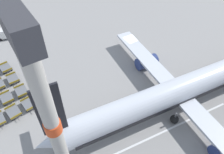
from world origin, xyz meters
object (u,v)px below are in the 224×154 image
Objects in this scene: baggage_dolly_row_mid_a_col_d at (14,112)px; baggage_dolly_row_mid_b_col_a at (5,68)px; service_van at (7,33)px; baggage_dolly_row_mid_a_col_c at (7,98)px; airplane at (185,88)px; baggage_dolly_row_mid_b_col_b at (13,79)px; baggage_dolly_row_mid_b_col_c at (21,91)px; baggage_dolly_row_mid_b_col_d at (29,104)px.

baggage_dolly_row_mid_b_col_a is at bearing 172.11° from baggage_dolly_row_mid_a_col_d.
baggage_dolly_row_mid_a_col_d is at bearing -12.39° from service_van.
service_van reaches higher than baggage_dolly_row_mid_a_col_d.
baggage_dolly_row_mid_a_col_c is 0.99× the size of baggage_dolly_row_mid_a_col_d.
baggage_dolly_row_mid_b_col_a is at bearing -136.44° from airplane.
baggage_dolly_row_mid_b_col_a is at bearing -174.44° from baggage_dolly_row_mid_b_col_b.
airplane is at bearing 62.77° from baggage_dolly_row_mid_a_col_d.
baggage_dolly_row_mid_b_col_b is at bearing -173.87° from baggage_dolly_row_mid_b_col_c.
baggage_dolly_row_mid_b_col_b is at bearing 165.62° from baggage_dolly_row_mid_a_col_d.
baggage_dolly_row_mid_a_col_d is 1.02× the size of baggage_dolly_row_mid_b_col_c.
service_van reaches higher than baggage_dolly_row_mid_b_col_b.
baggage_dolly_row_mid_b_col_b and baggage_dolly_row_mid_b_col_c have the same top height.
airplane is at bearing 53.49° from baggage_dolly_row_mid_b_col_c.
airplane reaches higher than baggage_dolly_row_mid_a_col_c.
baggage_dolly_row_mid_a_col_c and baggage_dolly_row_mid_b_col_c have the same top height.
baggage_dolly_row_mid_b_col_b and baggage_dolly_row_mid_b_col_d have the same top height.
baggage_dolly_row_mid_a_col_d is at bearing -32.31° from baggage_dolly_row_mid_b_col_c.
baggage_dolly_row_mid_a_col_c is at bearing -123.29° from airplane.
service_van is at bearing 173.89° from baggage_dolly_row_mid_b_col_d.
baggage_dolly_row_mid_b_col_d is (10.83, 0.94, 0.00)m from baggage_dolly_row_mid_b_col_a.
baggage_dolly_row_mid_a_col_d and baggage_dolly_row_mid_b_col_b have the same top height.
baggage_dolly_row_mid_b_col_a is 1.02× the size of baggage_dolly_row_mid_b_col_b.
baggage_dolly_row_mid_a_col_d is at bearing -84.20° from baggage_dolly_row_mid_b_col_d.
baggage_dolly_row_mid_a_col_d is 11.18m from baggage_dolly_row_mid_b_col_a.
service_van is 11.16m from baggage_dolly_row_mid_b_col_a.
baggage_dolly_row_mid_b_col_d is (-12.42, -21.17, -2.48)m from airplane.
baggage_dolly_row_mid_b_col_a is at bearing 167.39° from baggage_dolly_row_mid_a_col_c.
baggage_dolly_row_mid_b_col_a is (-11.08, 1.54, 0.00)m from baggage_dolly_row_mid_a_col_d.
baggage_dolly_row_mid_a_col_d is (-12.17, -23.65, -2.48)m from airplane.
airplane is at bearing 48.03° from baggage_dolly_row_mid_b_col_b.
airplane reaches higher than baggage_dolly_row_mid_b_col_d.
baggage_dolly_row_mid_a_col_d is at bearing -117.23° from airplane.
baggage_dolly_row_mid_a_col_d is 4.30m from baggage_dolly_row_mid_b_col_c.
baggage_dolly_row_mid_b_col_b is 7.16m from baggage_dolly_row_mid_b_col_d.
baggage_dolly_row_mid_a_col_c is at bearing -27.70° from baggage_dolly_row_mid_b_col_b.
airplane reaches higher than baggage_dolly_row_mid_b_col_a.
baggage_dolly_row_mid_b_col_b is at bearing 5.56° from baggage_dolly_row_mid_b_col_a.
service_van is 1.63× the size of baggage_dolly_row_mid_a_col_d.
baggage_dolly_row_mid_b_col_c is at bearing 93.90° from baggage_dolly_row_mid_a_col_c.
baggage_dolly_row_mid_a_col_d is 1.02× the size of baggage_dolly_row_mid_b_col_b.
baggage_dolly_row_mid_b_col_b is (3.69, 0.36, 0.00)m from baggage_dolly_row_mid_b_col_a.
baggage_dolly_row_mid_b_col_a is 10.87m from baggage_dolly_row_mid_b_col_d.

